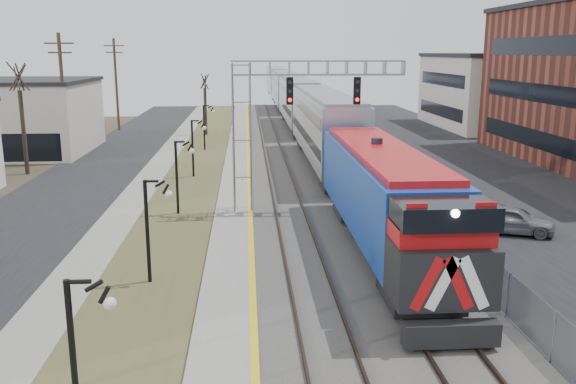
{
  "coord_description": "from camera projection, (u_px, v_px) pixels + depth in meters",
  "views": [
    {
      "loc": [
        -0.25,
        -4.07,
        8.58
      ],
      "look_at": [
        1.51,
        21.75,
        2.6
      ],
      "focal_mm": 38.0,
      "sensor_mm": 36.0,
      "label": 1
    }
  ],
  "objects": [
    {
      "name": "street_west",
      "position": [
        72.0,
        188.0,
        39.16
      ],
      "size": [
        7.0,
        120.0,
        0.04
      ],
      "primitive_type": "cube",
      "color": "black",
      "rests_on": "ground"
    },
    {
      "name": "sidewalk",
      "position": [
        143.0,
        187.0,
        39.46
      ],
      "size": [
        2.0,
        120.0,
        0.08
      ],
      "primitive_type": "cube",
      "color": "gray",
      "rests_on": "ground"
    },
    {
      "name": "grass_median",
      "position": [
        190.0,
        186.0,
        39.66
      ],
      "size": [
        4.0,
        120.0,
        0.06
      ],
      "primitive_type": "cube",
      "color": "#484A27",
      "rests_on": "ground"
    },
    {
      "name": "platform",
      "position": [
        236.0,
        184.0,
        39.84
      ],
      "size": [
        2.0,
        120.0,
        0.24
      ],
      "primitive_type": "cube",
      "color": "gray",
      "rests_on": "ground"
    },
    {
      "name": "ballast_bed",
      "position": [
        312.0,
        183.0,
        40.17
      ],
      "size": [
        8.0,
        120.0,
        0.2
      ],
      "primitive_type": "cube",
      "color": "#595651",
      "rests_on": "ground"
    },
    {
      "name": "parking_lot",
      "position": [
        489.0,
        182.0,
        40.99
      ],
      "size": [
        16.0,
        120.0,
        0.04
      ],
      "primitive_type": "cube",
      "color": "black",
      "rests_on": "ground"
    },
    {
      "name": "platform_edge",
      "position": [
        249.0,
        182.0,
        39.87
      ],
      "size": [
        0.24,
        120.0,
        0.01
      ],
      "primitive_type": "cube",
      "color": "gold",
      "rests_on": "platform"
    },
    {
      "name": "track_near",
      "position": [
        282.0,
        181.0,
        40.0
      ],
      "size": [
        1.58,
        120.0,
        0.15
      ],
      "color": "#2D2119",
      "rests_on": "ballast_bed"
    },
    {
      "name": "track_far",
      "position": [
        334.0,
        180.0,
        40.23
      ],
      "size": [
        1.58,
        120.0,
        0.15
      ],
      "color": "#2D2119",
      "rests_on": "ballast_bed"
    },
    {
      "name": "train",
      "position": [
        295.0,
        101.0,
        71.24
      ],
      "size": [
        3.0,
        108.65,
        5.33
      ],
      "color": "#123D99",
      "rests_on": "ground"
    },
    {
      "name": "signal_gantry",
      "position": [
        274.0,
        110.0,
        31.94
      ],
      "size": [
        9.0,
        1.07,
        8.15
      ],
      "color": "gray",
      "rests_on": "ground"
    },
    {
      "name": "lampposts",
      "position": [
        149.0,
        230.0,
        22.97
      ],
      "size": [
        0.14,
        62.14,
        4.0
      ],
      "color": "black",
      "rests_on": "ground"
    },
    {
      "name": "fence",
      "position": [
        375.0,
        172.0,
        40.29
      ],
      "size": [
        0.04,
        120.0,
        1.6
      ],
      "primitive_type": "cube",
      "color": "gray",
      "rests_on": "ground"
    },
    {
      "name": "bare_trees",
      "position": [
        68.0,
        138.0,
        42.29
      ],
      "size": [
        12.3,
        42.3,
        5.95
      ],
      "color": "#382D23",
      "rests_on": "ground"
    },
    {
      "name": "car_lot_d",
      "position": [
        480.0,
        212.0,
        30.5
      ],
      "size": [
        5.39,
        3.08,
        1.47
      ],
      "primitive_type": "imported",
      "rotation": [
        0.0,
        0.0,
        1.36
      ],
      "color": "navy",
      "rests_on": "ground"
    },
    {
      "name": "car_lot_e",
      "position": [
        511.0,
        220.0,
        29.21
      ],
      "size": [
        4.35,
        2.97,
        1.37
      ],
      "primitive_type": "imported",
      "rotation": [
        0.0,
        0.0,
        1.2
      ],
      "color": "slate",
      "rests_on": "ground"
    }
  ]
}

